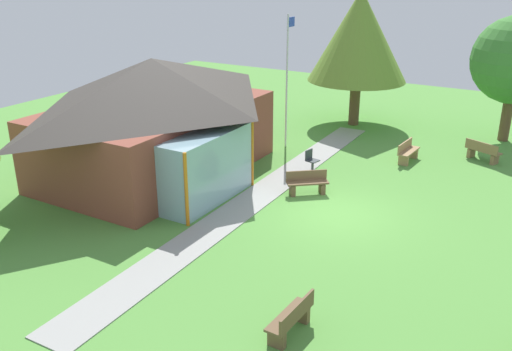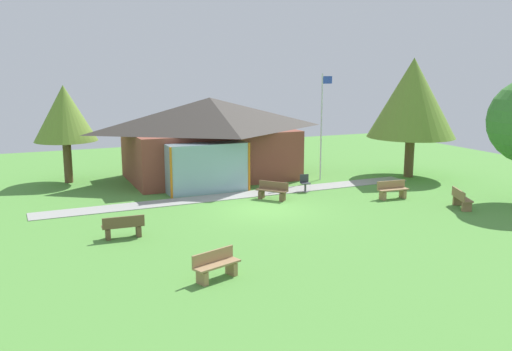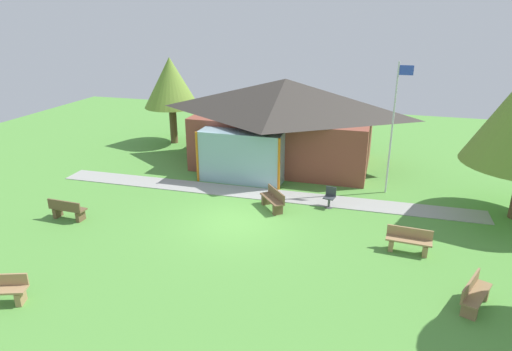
{
  "view_description": "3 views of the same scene",
  "coord_description": "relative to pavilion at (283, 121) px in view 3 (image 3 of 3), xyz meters",
  "views": [
    {
      "loc": [
        -15.86,
        -6.32,
        7.91
      ],
      "look_at": [
        -0.67,
        2.65,
        1.06
      ],
      "focal_mm": 39.08,
      "sensor_mm": 36.0,
      "label": 1
    },
    {
      "loc": [
        -9.76,
        -21.3,
        6.1
      ],
      "look_at": [
        0.34,
        1.81,
        1.16
      ],
      "focal_mm": 38.71,
      "sensor_mm": 36.0,
      "label": 2
    },
    {
      "loc": [
        5.15,
        -14.93,
        7.73
      ],
      "look_at": [
        0.39,
        1.33,
        1.48
      ],
      "focal_mm": 31.34,
      "sensor_mm": 36.0,
      "label": 3
    }
  ],
  "objects": [
    {
      "name": "bench_mid_left",
      "position": [
        -6.51,
        -9.18,
        -1.94
      ],
      "size": [
        1.52,
        0.5,
        0.84
      ],
      "rotation": [
        0.0,
        0.0,
        6.24
      ],
      "color": "brown",
      "rests_on": "ground_plane"
    },
    {
      "name": "bench_front_left",
      "position": [
        -4.75,
        -14.28,
        -1.94
      ],
      "size": [
        1.56,
        0.92,
        0.84
      ],
      "rotation": [
        0.0,
        0.0,
        3.48
      ],
      "color": "#9E7A51",
      "rests_on": "ground_plane"
    },
    {
      "name": "bench_lawn_far_right",
      "position": [
        7.95,
        -10.76,
        -1.94
      ],
      "size": [
        1.01,
        1.55,
        0.84
      ],
      "rotation": [
        0.0,
        0.0,
        4.3
      ],
      "color": "olive",
      "rests_on": "ground_plane"
    },
    {
      "name": "patio_chair_lawn_spare",
      "position": [
        3.23,
        -5.08,
        -1.93
      ],
      "size": [
        0.52,
        0.52,
        0.86
      ],
      "rotation": [
        0.0,
        0.0,
        2.95
      ],
      "color": "#33383D",
      "rests_on": "ground_plane"
    },
    {
      "name": "ground_plane",
      "position": [
        -0.05,
        -7.49,
        -2.34
      ],
      "size": [
        44.0,
        44.0,
        0.0
      ],
      "primitive_type": "plane",
      "color": "#54933D"
    },
    {
      "name": "tree_behind_pavilion_left",
      "position": [
        -7.39,
        2.01,
        1.36
      ],
      "size": [
        3.29,
        3.29,
        5.22
      ],
      "color": "brown",
      "rests_on": "ground_plane"
    },
    {
      "name": "bench_rear_near_path",
      "position": [
        1.01,
        -5.96,
        -1.94
      ],
      "size": [
        1.29,
        1.44,
        0.84
      ],
      "rotation": [
        0.0,
        0.0,
        2.26
      ],
      "color": "brown",
      "rests_on": "ground_plane"
    },
    {
      "name": "bench_mid_right",
      "position": [
        6.3,
        -8.07,
        -1.94
      ],
      "size": [
        1.53,
        0.55,
        0.84
      ],
      "rotation": [
        0.0,
        0.0,
        3.07
      ],
      "color": "#9E7A51",
      "rests_on": "ground_plane"
    },
    {
      "name": "pavilion",
      "position": [
        0.0,
        0.0,
        0.0
      ],
      "size": [
        9.87,
        7.32,
        4.49
      ],
      "color": "brown",
      "rests_on": "ground_plane"
    },
    {
      "name": "footpath",
      "position": [
        -0.05,
        -4.58,
        -2.33
      ],
      "size": [
        19.24,
        1.68,
        0.03
      ],
      "primitive_type": "cube",
      "rotation": [
        0.0,
        0.0,
        0.02
      ],
      "color": "#999993",
      "rests_on": "ground_plane"
    },
    {
      "name": "flagpole",
      "position": [
        5.5,
        -2.75,
        0.85
      ],
      "size": [
        0.64,
        0.08,
        5.8
      ],
      "color": "silver",
      "rests_on": "ground_plane"
    }
  ]
}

